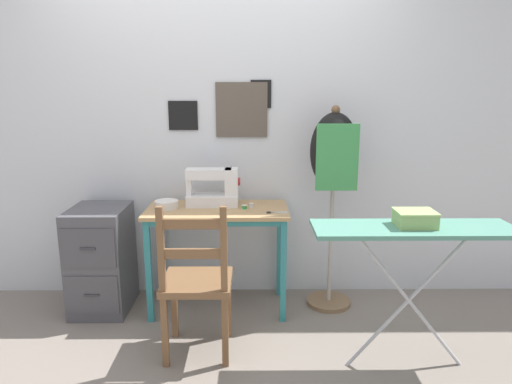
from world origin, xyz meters
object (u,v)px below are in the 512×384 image
object	(u,v)px
scissors	(273,212)
thread_spool_near_machine	(244,207)
wooden_chair	(197,283)
ironing_board	(414,236)
thread_spool_mid_table	(251,205)
sewing_machine	(215,188)
filing_cabinet	(101,259)
dress_form	(334,163)
storage_box	(415,218)
fabric_bowl	(167,204)

from	to	relation	value
scissors	thread_spool_near_machine	xyz separation A→B (m)	(-0.20, 0.09, 0.01)
thread_spool_near_machine	wooden_chair	distance (m)	0.69
wooden_chair	ironing_board	bearing A→B (deg)	-6.39
scissors	thread_spool_mid_table	world-z (taller)	thread_spool_mid_table
sewing_machine	filing_cabinet	xyz separation A→B (m)	(-0.81, -0.08, -0.49)
sewing_machine	ironing_board	bearing A→B (deg)	-35.34
scissors	dress_form	xyz separation A→B (m)	(0.42, 0.16, 0.31)
storage_box	ironing_board	bearing A→B (deg)	-106.86
thread_spool_mid_table	ironing_board	xyz separation A→B (m)	(0.87, -0.74, 0.02)
thread_spool_near_machine	thread_spool_mid_table	world-z (taller)	same
dress_form	ironing_board	size ratio (longest dim) A/B	1.33
sewing_machine	thread_spool_mid_table	distance (m)	0.28
scissors	thread_spool_near_machine	size ratio (longest dim) A/B	3.38
filing_cabinet	thread_spool_mid_table	bearing A→B (deg)	1.01
sewing_machine	filing_cabinet	size ratio (longest dim) A/B	0.50
dress_form	storage_box	world-z (taller)	dress_form
fabric_bowl	thread_spool_mid_table	distance (m)	0.59
ironing_board	filing_cabinet	bearing A→B (deg)	159.65
fabric_bowl	dress_form	distance (m)	1.19
dress_form	sewing_machine	bearing A→B (deg)	177.56
fabric_bowl	filing_cabinet	distance (m)	0.62
thread_spool_mid_table	dress_form	distance (m)	0.64
scissors	storage_box	xyz separation A→B (m)	(0.73, -0.59, 0.13)
ironing_board	sewing_machine	bearing A→B (deg)	144.66
storage_box	thread_spool_mid_table	bearing A→B (deg)	140.42
fabric_bowl	scissors	size ratio (longest dim) A/B	1.16
thread_spool_near_machine	thread_spool_mid_table	bearing A→B (deg)	43.47
fabric_bowl	storage_box	distance (m)	1.63
thread_spool_near_machine	ironing_board	size ratio (longest dim) A/B	0.04
thread_spool_near_machine	sewing_machine	bearing A→B (deg)	152.19
thread_spool_near_machine	filing_cabinet	size ratio (longest dim) A/B	0.06
sewing_machine	scissors	xyz separation A→B (m)	(0.40, -0.20, -0.12)
wooden_chair	ironing_board	world-z (taller)	wooden_chair
fabric_bowl	filing_cabinet	xyz separation A→B (m)	(-0.48, -0.01, -0.40)
sewing_machine	filing_cabinet	bearing A→B (deg)	-174.20
fabric_bowl	ironing_board	bearing A→B (deg)	-26.37
sewing_machine	scissors	size ratio (longest dim) A/B	2.71
dress_form	filing_cabinet	bearing A→B (deg)	-178.35
scissors	ironing_board	xyz separation A→B (m)	(0.73, -0.60, 0.04)
sewing_machine	fabric_bowl	size ratio (longest dim) A/B	2.33
thread_spool_near_machine	wooden_chair	xyz separation A→B (m)	(-0.27, -0.56, -0.31)
sewing_machine	thread_spool_near_machine	bearing A→B (deg)	-27.81
fabric_bowl	filing_cabinet	world-z (taller)	fabric_bowl
thread_spool_near_machine	ironing_board	bearing A→B (deg)	-36.86
thread_spool_mid_table	storage_box	world-z (taller)	storage_box
fabric_bowl	wooden_chair	size ratio (longest dim) A/B	0.17
sewing_machine	thread_spool_near_machine	xyz separation A→B (m)	(0.21, -0.11, -0.11)
ironing_board	thread_spool_near_machine	bearing A→B (deg)	143.14
sewing_machine	thread_spool_near_machine	distance (m)	0.26
filing_cabinet	thread_spool_near_machine	bearing A→B (deg)	-1.52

